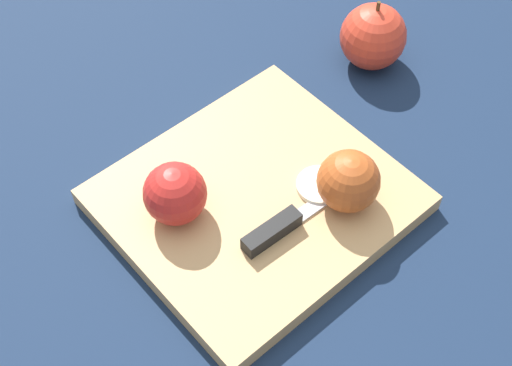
% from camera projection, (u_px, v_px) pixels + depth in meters
% --- Properties ---
extents(ground_plane, '(4.00, 4.00, 0.00)m').
position_uv_depth(ground_plane, '(256.00, 206.00, 0.82)').
color(ground_plane, '#14233D').
extents(cutting_board, '(0.32, 0.30, 0.02)m').
position_uv_depth(cutting_board, '(256.00, 200.00, 0.81)').
color(cutting_board, tan).
rests_on(cutting_board, ground_plane).
extents(apple_half_left, '(0.07, 0.07, 0.07)m').
position_uv_depth(apple_half_left, '(175.00, 194.00, 0.75)').
color(apple_half_left, red).
rests_on(apple_half_left, cutting_board).
extents(apple_half_right, '(0.07, 0.07, 0.07)m').
position_uv_depth(apple_half_right, '(349.00, 181.00, 0.76)').
color(apple_half_right, '#AD4C1E').
rests_on(apple_half_right, cutting_board).
extents(knife, '(0.17, 0.03, 0.02)m').
position_uv_depth(knife, '(281.00, 226.00, 0.76)').
color(knife, silver).
rests_on(knife, cutting_board).
extents(apple_slice, '(0.05, 0.05, 0.01)m').
position_uv_depth(apple_slice, '(319.00, 185.00, 0.80)').
color(apple_slice, '#EFE5C6').
rests_on(apple_slice, cutting_board).
extents(apple_whole, '(0.09, 0.09, 0.10)m').
position_uv_depth(apple_whole, '(373.00, 37.00, 0.93)').
color(apple_whole, red).
rests_on(apple_whole, ground_plane).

